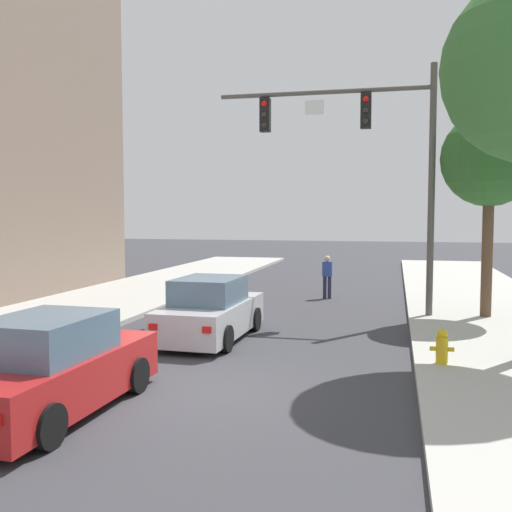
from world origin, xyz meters
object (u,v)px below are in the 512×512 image
at_px(car_following_red, 52,369).
at_px(fire_hydrant, 442,346).
at_px(pedestrian_crossing_road, 327,275).
at_px(street_tree_second, 490,160).
at_px(traffic_signal_mast, 368,144).
at_px(car_lead_silver, 211,311).

height_order(car_following_red, fire_hydrant, car_following_red).
relative_size(pedestrian_crossing_road, street_tree_second, 0.27).
bearing_deg(car_following_red, pedestrian_crossing_road, 78.38).
relative_size(traffic_signal_mast, car_lead_silver, 1.75).
distance_m(traffic_signal_mast, car_following_red, 11.93).
distance_m(car_following_red, fire_hydrant, 7.51).
height_order(traffic_signal_mast, car_following_red, traffic_signal_mast).
relative_size(traffic_signal_mast, fire_hydrant, 10.42).
bearing_deg(car_lead_silver, street_tree_second, 30.78).
bearing_deg(car_lead_silver, traffic_signal_mast, 48.18).
distance_m(car_lead_silver, pedestrian_crossing_road, 8.15).
bearing_deg(car_following_red, traffic_signal_mast, 66.00).
bearing_deg(street_tree_second, car_following_red, -128.04).
bearing_deg(fire_hydrant, pedestrian_crossing_road, 109.67).
bearing_deg(fire_hydrant, traffic_signal_mast, 106.94).
relative_size(car_following_red, street_tree_second, 0.70).
bearing_deg(pedestrian_crossing_road, fire_hydrant, -70.33).
bearing_deg(fire_hydrant, street_tree_second, 74.41).
relative_size(fire_hydrant, street_tree_second, 0.12).
bearing_deg(street_tree_second, fire_hydrant, -105.59).
xyz_separation_m(traffic_signal_mast, street_tree_second, (3.50, 0.15, -0.56)).
xyz_separation_m(traffic_signal_mast, car_following_red, (-4.48, -10.05, -4.62)).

